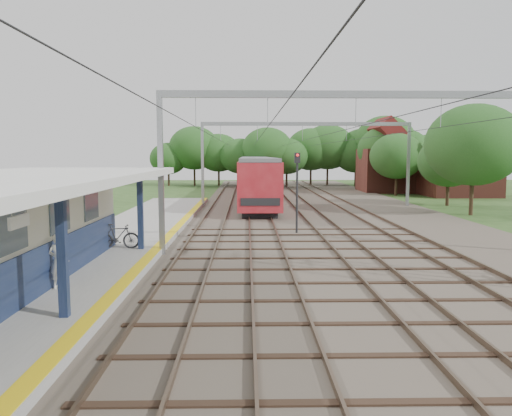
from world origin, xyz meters
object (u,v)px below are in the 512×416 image
object	(u,v)px
train	(255,175)
person	(59,261)
signal_post	(297,183)
bicycle	(118,236)

from	to	relation	value
train	person	bearing A→B (deg)	-100.06
person	signal_post	bearing A→B (deg)	-122.03
bicycle	person	bearing A→B (deg)	172.16
train	signal_post	size ratio (longest dim) A/B	8.54
person	bicycle	distance (m)	6.37
person	train	world-z (taller)	train
bicycle	signal_post	bearing A→B (deg)	-61.32
bicycle	signal_post	distance (m)	10.28
signal_post	person	bearing A→B (deg)	-125.64
person	bicycle	bearing A→B (deg)	-88.78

